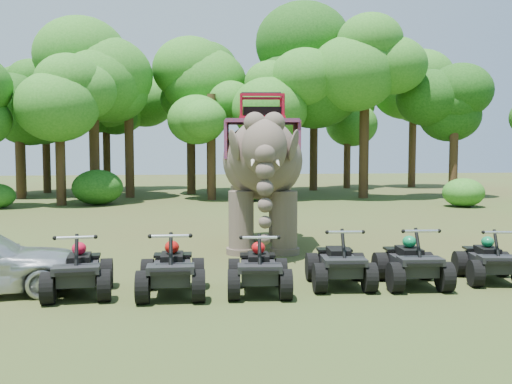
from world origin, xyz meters
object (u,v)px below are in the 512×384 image
elephant (262,170)px  atv_3 (340,256)px  atv_5 (490,254)px  atv_4 (411,255)px  atv_0 (79,263)px  atv_2 (259,262)px  atv_1 (172,262)px

elephant → atv_3: (0.95, -5.20, -1.71)m
atv_5 → elephant: bearing=140.3°
atv_3 → atv_4: atv_4 is taller
atv_3 → atv_5: (3.50, -0.02, -0.04)m
atv_0 → atv_3: bearing=-4.0°
atv_2 → atv_5: 5.34m
atv_2 → atv_4: (3.41, 0.18, 0.02)m
elephant → atv_0: (-4.56, -5.24, -1.71)m
atv_5 → atv_1: bearing=-167.9°
atv_0 → atv_2: bearing=-9.3°
atv_0 → atv_4: atv_4 is taller
atv_0 → atv_4: 7.09m
atv_0 → atv_5: 9.01m
elephant → atv_4: (2.53, -5.37, -1.71)m
elephant → atv_3: bearing=-72.8°
elephant → atv_0: elephant is taller
atv_0 → atv_4: size_ratio=0.99×
atv_1 → atv_4: 5.20m
atv_2 → atv_4: bearing=8.7°
elephant → atv_3: elephant is taller
atv_1 → atv_4: size_ratio=1.02×
atv_1 → atv_3: 3.64m
atv_0 → atv_4: (7.09, -0.13, 0.00)m
atv_3 → atv_4: size_ratio=0.99×
atv_3 → atv_5: 3.50m
atv_1 → atv_2: bearing=-0.4°
elephant → atv_2: size_ratio=3.23×
atv_5 → atv_4: bearing=-165.7°
atv_2 → atv_5: atv_2 is taller
atv_0 → atv_5: size_ratio=1.07×
atv_4 → atv_5: 1.93m
atv_4 → atv_0: bearing=-176.6°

